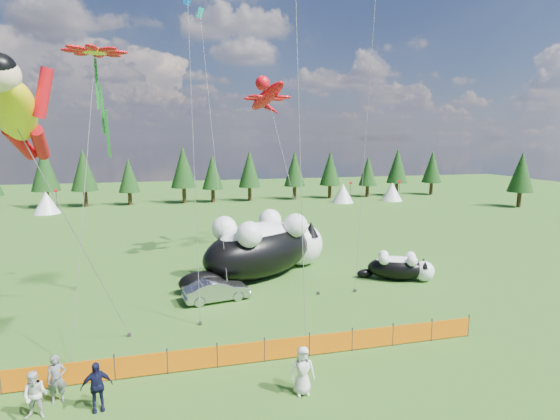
# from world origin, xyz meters

# --- Properties ---
(ground) EXTENTS (160.00, 160.00, 0.00)m
(ground) POSITION_xyz_m (0.00, 0.00, 0.00)
(ground) COLOR #0F3D0B
(ground) RESTS_ON ground
(safety_fence) EXTENTS (22.06, 0.06, 1.10)m
(safety_fence) POSITION_xyz_m (0.00, -3.00, 0.50)
(safety_fence) COLOR #262626
(safety_fence) RESTS_ON ground
(tree_line) EXTENTS (90.00, 4.00, 8.00)m
(tree_line) POSITION_xyz_m (0.00, 45.00, 4.00)
(tree_line) COLOR black
(tree_line) RESTS_ON ground
(festival_tents) EXTENTS (50.00, 3.20, 2.80)m
(festival_tents) POSITION_xyz_m (11.00, 40.00, 1.40)
(festival_tents) COLOR white
(festival_tents) RESTS_ON ground
(cat_large) EXTENTS (10.87, 8.11, 4.31)m
(cat_large) POSITION_xyz_m (3.55, 8.73, 2.05)
(cat_large) COLOR black
(cat_large) RESTS_ON ground
(cat_small) EXTENTS (4.81, 3.23, 1.84)m
(cat_small) POSITION_xyz_m (12.11, 5.53, 0.88)
(cat_small) COLOR black
(cat_small) RESTS_ON ground
(car) EXTENTS (4.05, 2.03, 1.28)m
(car) POSITION_xyz_m (-0.25, 4.61, 0.64)
(car) COLOR #A7A8AC
(car) RESTS_ON ground
(spectator_a) EXTENTS (0.72, 0.55, 1.78)m
(spectator_a) POSITION_xyz_m (-6.83, -4.01, 0.89)
(spectator_a) COLOR slate
(spectator_a) RESTS_ON ground
(spectator_b) EXTENTS (0.89, 0.60, 1.69)m
(spectator_b) POSITION_xyz_m (-7.30, -4.86, 0.85)
(spectator_b) COLOR silver
(spectator_b) RESTS_ON ground
(spectator_c) EXTENTS (1.13, 0.74, 1.79)m
(spectator_c) POSITION_xyz_m (-5.36, -4.88, 0.89)
(spectator_c) COLOR black
(spectator_c) RESTS_ON ground
(spectator_e) EXTENTS (0.93, 0.63, 1.84)m
(spectator_e) POSITION_xyz_m (1.88, -5.64, 0.92)
(spectator_e) COLOR silver
(spectator_e) RESTS_ON ground
(superhero_kite) EXTENTS (5.43, 6.27, 12.70)m
(superhero_kite) POSITION_xyz_m (-7.70, -2.65, 10.28)
(superhero_kite) COLOR yellow
(superhero_kite) RESTS_ON ground
(gecko_kite) EXTENTS (5.15, 12.53, 15.20)m
(gecko_kite) POSITION_xyz_m (4.65, 12.89, 12.52)
(gecko_kite) COLOR red
(gecko_kite) RESTS_ON ground
(flower_kite) EXTENTS (3.34, 6.61, 14.28)m
(flower_kite) POSITION_xyz_m (-5.90, 3.45, 13.36)
(flower_kite) COLOR red
(flower_kite) RESTS_ON ground
(diamond_kite_a) EXTENTS (0.86, 3.90, 17.39)m
(diamond_kite_a) POSITION_xyz_m (-1.37, 4.68, 15.51)
(diamond_kite_a) COLOR blue
(diamond_kite_a) RESTS_ON ground
(diamond_kite_c) EXTENTS (0.86, 4.28, 17.03)m
(diamond_kite_c) POSITION_xyz_m (3.32, 0.53, 15.31)
(diamond_kite_c) COLOR blue
(diamond_kite_c) RESTS_ON ground
(diamond_kite_d) EXTENTS (1.12, 8.50, 19.72)m
(diamond_kite_d) POSITION_xyz_m (-0.10, 12.47, 16.94)
(diamond_kite_d) COLOR #0EABA6
(diamond_kite_d) RESTS_ON ground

